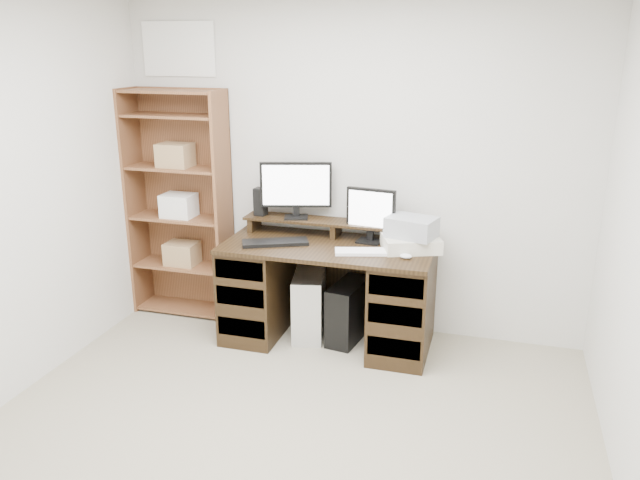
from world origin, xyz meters
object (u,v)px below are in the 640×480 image
at_px(bookshelf, 180,202).
at_px(tower_silver, 309,303).
at_px(monitor_wide, 296,187).
at_px(desk, 328,291).
at_px(tower_black, 348,311).
at_px(monitor_small, 371,213).
at_px(printer, 411,243).

bearing_deg(bookshelf, tower_silver, -7.35).
bearing_deg(tower_silver, monitor_wide, 123.38).
distance_m(desk, tower_silver, 0.23).
height_order(desk, tower_black, desk).
bearing_deg(monitor_wide, bookshelf, 164.13).
bearing_deg(tower_black, monitor_wide, 170.13).
height_order(desk, monitor_wide, monitor_wide).
bearing_deg(desk, monitor_small, 28.72).
xyz_separation_m(desk, printer, (0.58, 0.05, 0.41)).
bearing_deg(monitor_wide, monitor_small, -22.07).
height_order(tower_black, bookshelf, bookshelf).
xyz_separation_m(desk, monitor_small, (0.27, 0.15, 0.58)).
bearing_deg(tower_black, printer, 8.11).
relative_size(monitor_small, tower_silver, 0.80).
xyz_separation_m(monitor_small, bookshelf, (-1.55, 0.06, -0.05)).
distance_m(monitor_wide, printer, 0.96).
relative_size(desk, printer, 3.92).
distance_m(tower_silver, bookshelf, 1.31).
bearing_deg(monitor_wide, desk, -50.23).
bearing_deg(tower_silver, printer, -13.16).
xyz_separation_m(desk, tower_silver, (-0.17, 0.07, -0.14)).
xyz_separation_m(monitor_wide, printer, (0.89, -0.16, -0.31)).
bearing_deg(tower_silver, tower_black, -13.89).
height_order(monitor_wide, bookshelf, bookshelf).
bearing_deg(monitor_wide, tower_black, -34.81).
xyz_separation_m(monitor_small, tower_black, (-0.13, -0.09, -0.74)).
distance_m(monitor_wide, tower_black, 1.00).
bearing_deg(printer, monitor_wide, 148.40).
bearing_deg(desk, monitor_wide, 145.61).
height_order(monitor_small, tower_silver, monitor_small).
height_order(printer, tower_silver, printer).
bearing_deg(tower_black, bookshelf, -177.14).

